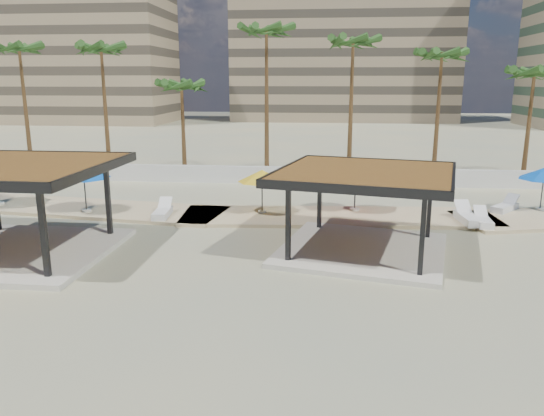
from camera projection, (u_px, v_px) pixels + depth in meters
The scene contains 22 objects.
ground at pixel (290, 262), 20.76m from camera, with size 200.00×200.00×0.00m, color tan.
promenade at pixel (337, 214), 27.97m from camera, with size 44.45×7.97×0.24m.
boundary_wall at pixel (306, 176), 36.10m from camera, with size 56.00×0.30×1.20m, color silver.
building_west at pixel (64, 28), 87.07m from camera, with size 34.00×16.00×32.40m.
building_mid at pixel (344, 37), 92.46m from camera, with size 38.00×16.00×30.40m.
pavilion_central at pixel (364, 204), 21.48m from camera, with size 8.19×8.19×3.46m.
pavilion_west at pixel (15, 201), 21.12m from camera, with size 7.55×7.55×3.78m.
umbrella_a at pixel (83, 172), 27.52m from camera, with size 3.41×3.41×2.46m.
umbrella_b at pixel (262, 176), 27.36m from camera, with size 2.73×2.73×2.26m.
umbrella_c at pixel (356, 167), 27.73m from camera, with size 3.60×3.60×2.71m.
umbrella_d at pixel (544, 174), 27.90m from camera, with size 2.59×2.59×2.30m.
lounger_a at pixel (162, 212), 27.01m from camera, with size 0.87×2.17×0.80m.
lounger_b at pixel (483, 221), 25.46m from camera, with size 0.76×2.00×0.74m.
lounger_c at pixel (468, 218), 25.90m from camera, with size 0.98×2.39×0.88m.
lounger_d at pixel (505, 207), 28.17m from camera, with size 1.87×2.00×0.79m.
palm_a at pixel (20, 54), 38.45m from camera, with size 3.00×3.00×10.03m.
palm_b at pixel (101, 54), 38.26m from camera, with size 3.00×3.00×9.96m.
palm_c at pixel (182, 89), 37.67m from camera, with size 3.00×3.00×7.38m.
palm_d at pixel (266, 37), 37.02m from camera, with size 3.00×3.00×11.14m.
palm_e at pixel (353, 48), 36.14m from camera, with size 3.00×3.00×10.29m.
palm_f at pixel (442, 60), 35.93m from camera, with size 3.00×3.00×9.44m.
palm_g at pixel (534, 77), 35.22m from camera, with size 3.00×3.00×8.23m.
Camera 1 is at (1.30, -19.65, 6.93)m, focal length 35.00 mm.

